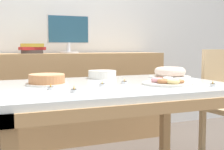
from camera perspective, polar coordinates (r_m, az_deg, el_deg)
name	(u,v)px	position (r m, az deg, el deg)	size (l,w,h in m)	color
wall_back	(59,15)	(3.44, -9.67, 10.78)	(8.00, 0.10, 2.60)	silver
dining_table	(114,97)	(2.01, 0.35, -4.04)	(1.49, 1.04, 0.72)	silver
sideboard	(67,98)	(3.17, -8.21, -4.15)	(1.98, 0.44, 0.90)	tan
computer_monitor	(68,34)	(3.14, -7.97, 7.43)	(0.42, 0.20, 0.38)	silver
book_stack	(32,49)	(3.07, -14.41, 4.71)	(0.24, 0.21, 0.09)	#3F3838
cake_chocolate_round	(47,80)	(1.98, -11.82, -0.88)	(0.26, 0.26, 0.07)	silver
cake_golden_bundt	(170,73)	(2.45, 10.55, 0.39)	(0.32, 0.32, 0.08)	silver
pastry_platter	(167,82)	(2.00, 10.10, -1.26)	(0.32, 0.32, 0.04)	silver
plate_stack	(102,74)	(2.35, -1.80, 0.11)	(0.21, 0.21, 0.06)	silver
tealight_centre	(74,90)	(1.65, -6.96, -2.80)	(0.04, 0.04, 0.04)	silver
tealight_near_front	(213,85)	(1.97, 17.94, -1.70)	(0.04, 0.04, 0.04)	silver
tealight_right_edge	(124,82)	(2.00, 2.27, -1.34)	(0.04, 0.04, 0.04)	silver
tealight_left_edge	(51,88)	(1.76, -11.14, -2.33)	(0.04, 0.04, 0.04)	silver
tealight_near_cakes	(102,85)	(1.88, -1.81, -1.77)	(0.04, 0.04, 0.04)	silver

